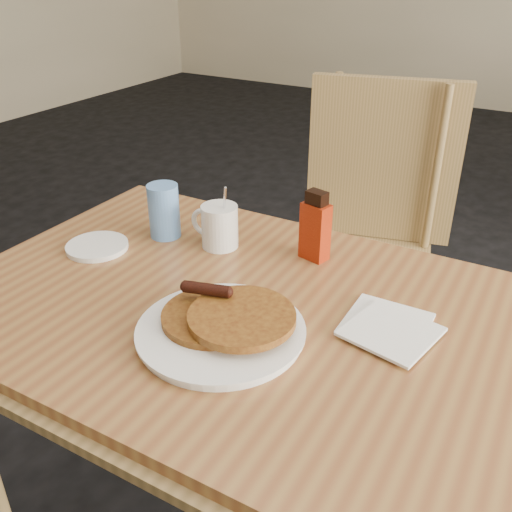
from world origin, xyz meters
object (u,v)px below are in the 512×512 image
Objects in this scene: main_table at (242,321)px; chair_main_far at (366,220)px; pancake_plate at (223,326)px; coffee_mug at (219,225)px; blue_tumbler at (164,211)px; syrup_bottle at (315,228)px.

chair_main_far is at bearing 91.24° from main_table.
pancake_plate is 1.92× the size of coffee_mug.
chair_main_far is at bearing 57.55° from coffee_mug.
coffee_mug reaches higher than pancake_plate.
blue_tumbler is at bearing 141.91° from pancake_plate.
main_table is 0.27m from syrup_bottle.
chair_main_far is 0.89m from pancake_plate.
chair_main_far is at bearing 109.48° from syrup_bottle.
coffee_mug is 0.14m from blue_tumbler.
coffee_mug is at bearing 133.67° from main_table.
main_table is 7.72× the size of coffee_mug.
chair_main_far reaches higher than blue_tumbler.
pancake_plate is 0.35m from syrup_bottle.
main_table is 0.77m from chair_main_far.
blue_tumbler is (-0.32, 0.16, 0.11)m from main_table.
pancake_plate is at bearing -79.79° from syrup_bottle.
main_table is at bearing 102.72° from pancake_plate.
blue_tumbler is (-0.36, -0.08, -0.01)m from syrup_bottle.
blue_tumbler is (-0.34, 0.27, 0.05)m from pancake_plate.
syrup_bottle is (0.04, 0.24, 0.12)m from main_table.
blue_tumbler is at bearing 152.77° from main_table.
blue_tumbler is at bearing -130.98° from chair_main_far.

